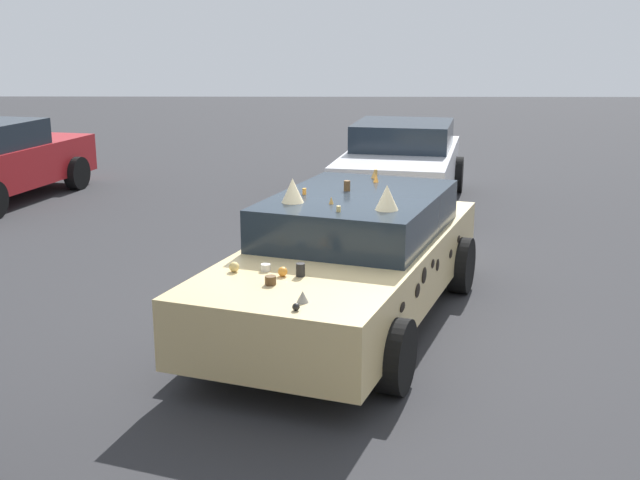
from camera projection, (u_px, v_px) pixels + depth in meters
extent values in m
plane|color=#2D2D30|center=(348.00, 323.00, 8.43)|extent=(60.00, 60.00, 0.00)
cube|color=#D8BC7F|center=(349.00, 269.00, 8.28)|extent=(4.99, 3.25, 0.62)
cube|color=#1E2833|center=(359.00, 214.00, 8.42)|extent=(2.74, 2.32, 0.43)
cylinder|color=black|center=(396.00, 356.00, 6.73)|extent=(0.69, 0.43, 0.65)
cylinder|color=black|center=(205.00, 329.00, 7.34)|extent=(0.69, 0.43, 0.65)
cylinder|color=black|center=(461.00, 265.00, 9.35)|extent=(0.69, 0.43, 0.65)
cylinder|color=black|center=(317.00, 251.00, 9.96)|extent=(0.69, 0.43, 0.65)
ellipsoid|color=black|center=(459.00, 239.00, 9.13)|extent=(0.13, 0.06, 0.08)
ellipsoid|color=black|center=(284.00, 258.00, 8.93)|extent=(0.19, 0.09, 0.14)
ellipsoid|color=black|center=(403.00, 307.00, 6.87)|extent=(0.15, 0.07, 0.09)
ellipsoid|color=black|center=(451.00, 254.00, 8.76)|extent=(0.14, 0.07, 0.10)
ellipsoid|color=black|center=(418.00, 290.00, 7.37)|extent=(0.17, 0.08, 0.13)
ellipsoid|color=black|center=(238.00, 298.00, 7.90)|extent=(0.10, 0.05, 0.14)
ellipsoid|color=black|center=(438.00, 265.00, 8.13)|extent=(0.12, 0.06, 0.13)
ellipsoid|color=black|center=(424.00, 275.00, 7.58)|extent=(0.17, 0.08, 0.16)
ellipsoid|color=black|center=(312.00, 242.00, 9.70)|extent=(0.16, 0.07, 0.13)
ellipsoid|color=black|center=(295.00, 253.00, 9.23)|extent=(0.14, 0.07, 0.12)
ellipsoid|color=black|center=(433.00, 264.00, 7.91)|extent=(0.12, 0.06, 0.09)
ellipsoid|color=black|center=(300.00, 239.00, 9.33)|extent=(0.10, 0.05, 0.16)
cylinder|color=black|center=(300.00, 270.00, 6.98)|extent=(0.11, 0.11, 0.12)
cone|color=gray|center=(303.00, 297.00, 6.31)|extent=(0.14, 0.14, 0.10)
sphere|color=tan|center=(234.00, 267.00, 7.12)|extent=(0.09, 0.09, 0.09)
cylinder|color=#51381E|center=(271.00, 280.00, 6.76)|extent=(0.12, 0.12, 0.08)
cylinder|color=silver|center=(266.00, 267.00, 7.15)|extent=(0.10, 0.10, 0.06)
sphere|color=black|center=(296.00, 307.00, 6.13)|extent=(0.06, 0.06, 0.06)
sphere|color=orange|center=(283.00, 272.00, 6.99)|extent=(0.09, 0.09, 0.09)
cone|color=#A87A38|center=(374.00, 174.00, 9.26)|extent=(0.08, 0.08, 0.09)
cone|color=orange|center=(376.00, 178.00, 9.01)|extent=(0.08, 0.08, 0.10)
cylinder|color=#A87A38|center=(376.00, 174.00, 9.27)|extent=(0.04, 0.04, 0.10)
cone|color=#A87A38|center=(331.00, 200.00, 7.87)|extent=(0.06, 0.06, 0.07)
cylinder|color=#51381E|center=(347.00, 186.00, 8.51)|extent=(0.10, 0.10, 0.11)
cylinder|color=tan|center=(339.00, 209.00, 7.54)|extent=(0.05, 0.05, 0.06)
cylinder|color=orange|center=(304.00, 191.00, 8.33)|extent=(0.05, 0.05, 0.06)
cone|color=beige|center=(387.00, 197.00, 7.59)|extent=(0.22, 0.22, 0.24)
cone|color=beige|center=(293.00, 190.00, 7.92)|extent=(0.22, 0.22, 0.24)
cylinder|color=black|center=(77.00, 173.00, 15.45)|extent=(0.67, 0.36, 0.63)
cube|color=silver|center=(400.00, 169.00, 14.03)|extent=(4.59, 2.64, 0.68)
cube|color=#1E2833|center=(403.00, 135.00, 14.18)|extent=(2.18, 2.01, 0.46)
cylinder|color=black|center=(448.00, 203.00, 12.65)|extent=(0.71, 0.35, 0.68)
cylinder|color=black|center=(334.00, 198.00, 13.03)|extent=(0.71, 0.35, 0.68)
cylinder|color=black|center=(457.00, 174.00, 15.18)|extent=(0.71, 0.35, 0.68)
cylinder|color=black|center=(361.00, 171.00, 15.56)|extent=(0.71, 0.35, 0.68)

